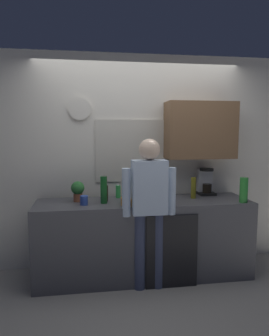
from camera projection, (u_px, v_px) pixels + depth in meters
name	position (u px, v px, depth m)	size (l,w,h in m)	color
ground_plane	(149.00, 287.00, 3.35)	(8.00, 8.00, 0.00)	#9E998E
kitchen_counter	(144.00, 238.00, 3.59)	(2.44, 0.64, 0.89)	#4C4C51
dishwasher_panel	(172.00, 252.00, 3.31)	(0.56, 0.02, 0.80)	black
back_wall_assembly	(146.00, 156.00, 3.89)	(4.04, 0.42, 2.60)	silver
coffee_maker	(206.00, 183.00, 3.91)	(0.20, 0.20, 0.33)	black
bottle_clear_soda	(244.00, 190.00, 3.45)	(0.09, 0.09, 0.28)	#2D8C33
bottle_green_wine	(104.00, 190.00, 3.41)	(0.07, 0.07, 0.30)	#195923
bottle_olive_oil	(193.00, 188.00, 3.67)	(0.06, 0.06, 0.25)	olive
bottle_dark_sauce	(106.00, 193.00, 3.52)	(0.06, 0.06, 0.18)	black
cup_blue_mug	(84.00, 200.00, 3.35)	(0.08, 0.08, 0.10)	#3351B2
mixing_bowl	(131.00, 201.00, 3.34)	(0.22, 0.22, 0.08)	orange
potted_plant	(78.00, 190.00, 3.50)	(0.15, 0.15, 0.23)	#9E5638
dish_soap	(118.00, 191.00, 3.70)	(0.06, 0.06, 0.18)	green
person_at_sink	(149.00, 201.00, 3.24)	(0.57, 0.22, 1.60)	#3F4766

